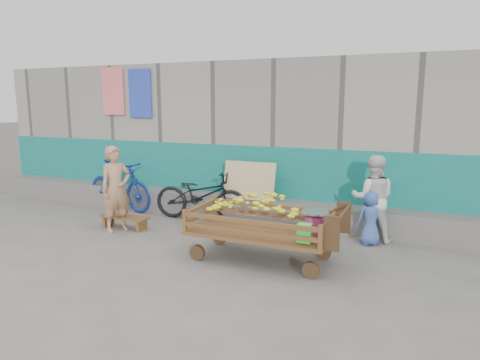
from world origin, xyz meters
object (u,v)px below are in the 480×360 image
at_px(vendor_man, 116,189).
at_px(bicycle_blue, 119,185).
at_px(banana_cart, 258,217).
at_px(bench, 124,219).
at_px(child, 370,218).
at_px(woman, 373,198).
at_px(bicycle_dark, 201,195).

distance_m(vendor_man, bicycle_blue, 1.54).
height_order(banana_cart, bicycle_blue, bicycle_blue).
relative_size(banana_cart, bicycle_blue, 1.25).
distance_m(banana_cart, vendor_man, 2.78).
height_order(bench, child, child).
relative_size(vendor_man, child, 1.74).
distance_m(woman, bicycle_dark, 3.14).
height_order(banana_cart, bench, banana_cart).
bearing_deg(vendor_man, bicycle_blue, 63.62).
height_order(banana_cart, bicycle_dark, bicycle_dark).
bearing_deg(bicycle_blue, vendor_man, -134.27).
bearing_deg(woman, bicycle_blue, -7.95).
relative_size(child, bicycle_blue, 0.49).
distance_m(bench, child, 4.20).
bearing_deg(bicycle_blue, banana_cart, -104.33).
height_order(bench, bicycle_dark, bicycle_dark).
xyz_separation_m(bicycle_dark, bicycle_blue, (-1.93, 0.00, 0.04)).
xyz_separation_m(vendor_man, woman, (4.13, 1.21, -0.04)).
bearing_deg(banana_cart, vendor_man, 173.33).
relative_size(woman, bicycle_blue, 0.81).
relative_size(bench, bicycle_blue, 0.52).
xyz_separation_m(bench, vendor_man, (-0.02, -0.16, 0.58)).
relative_size(bench, bicycle_dark, 0.50).
bearing_deg(bench, bicycle_dark, 47.16).
xyz_separation_m(vendor_man, bicycle_blue, (-0.93, 1.21, -0.22)).
bearing_deg(woman, child, 82.10).
bearing_deg(bicycle_blue, woman, -81.77).
distance_m(bench, woman, 4.28).
xyz_separation_m(banana_cart, bicycle_dark, (-1.76, 1.53, -0.14)).
bearing_deg(child, woman, -123.11).
bearing_deg(bicycle_blue, child, -84.20).
relative_size(bicycle_dark, bicycle_blue, 1.05).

